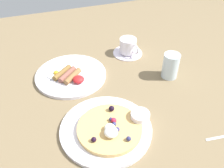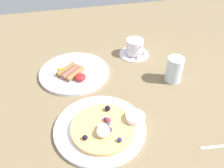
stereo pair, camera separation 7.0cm
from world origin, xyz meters
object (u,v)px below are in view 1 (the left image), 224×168
(water_glass, at_px, (171,66))
(syrup_ramekin, at_px, (140,117))
(pancake_plate, at_px, (106,129))
(coffee_cup, at_px, (128,45))
(coffee_saucer, at_px, (128,53))
(breakfast_plate, at_px, (71,75))

(water_glass, bearing_deg, syrup_ramekin, -138.42)
(pancake_plate, xyz_separation_m, coffee_cup, (0.22, 0.37, 0.04))
(syrup_ramekin, xyz_separation_m, coffee_cup, (0.11, 0.38, 0.01))
(syrup_ramekin, height_order, coffee_cup, coffee_cup)
(coffee_cup, height_order, water_glass, water_glass)
(coffee_cup, bearing_deg, coffee_saucer, 108.62)
(coffee_saucer, bearing_deg, breakfast_plate, -163.19)
(breakfast_plate, xyz_separation_m, coffee_cup, (0.27, 0.08, 0.04))
(breakfast_plate, height_order, coffee_saucer, breakfast_plate)
(syrup_ramekin, xyz_separation_m, coffee_saucer, (0.11, 0.38, -0.02))
(syrup_ramekin, relative_size, coffee_cup, 0.58)
(coffee_saucer, xyz_separation_m, coffee_cup, (0.00, -0.00, 0.04))
(pancake_plate, bearing_deg, water_glass, 29.33)
(pancake_plate, relative_size, breakfast_plate, 1.02)
(pancake_plate, height_order, water_glass, water_glass)
(syrup_ramekin, height_order, water_glass, water_glass)
(breakfast_plate, relative_size, coffee_saucer, 2.13)
(coffee_saucer, bearing_deg, syrup_ramekin, -106.60)
(coffee_saucer, relative_size, coffee_cup, 1.25)
(syrup_ramekin, distance_m, breakfast_plate, 0.34)
(syrup_ramekin, bearing_deg, water_glass, 41.58)
(breakfast_plate, xyz_separation_m, water_glass, (0.36, -0.12, 0.04))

